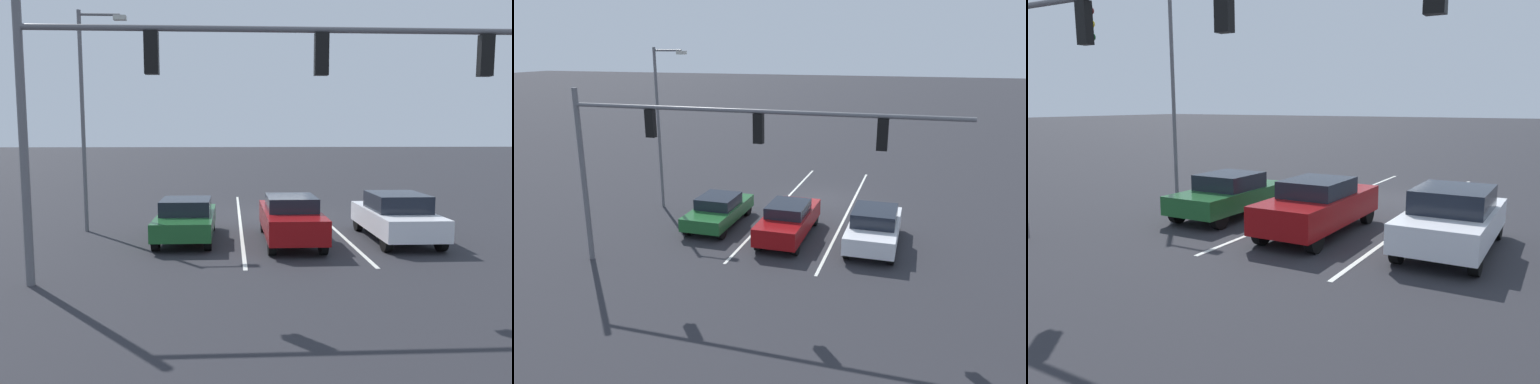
# 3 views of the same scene
# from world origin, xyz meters

# --- Properties ---
(ground_plane) EXTENTS (240.00, 240.00, 0.00)m
(ground_plane) POSITION_xyz_m (0.00, 0.00, 0.00)
(ground_plane) COLOR #28282D
(lane_stripe_left_divider) EXTENTS (0.12, 15.38, 0.01)m
(lane_stripe_left_divider) POSITION_xyz_m (-1.75, 1.69, 0.01)
(lane_stripe_left_divider) COLOR silver
(lane_stripe_left_divider) RESTS_ON ground_plane
(lane_stripe_center_divider) EXTENTS (0.12, 15.38, 0.01)m
(lane_stripe_center_divider) POSITION_xyz_m (1.75, 1.69, 0.01)
(lane_stripe_center_divider) COLOR silver
(lane_stripe_center_divider) RESTS_ON ground_plane
(car_darkgreen_rightlane_front) EXTENTS (1.84, 4.43, 1.38)m
(car_darkgreen_rightlane_front) POSITION_xyz_m (3.62, 5.39, 0.72)
(car_darkgreen_rightlane_front) COLOR #1E5928
(car_darkgreen_rightlane_front) RESTS_ON ground_plane
(car_maroon_midlane_front) EXTENTS (1.78, 4.73, 1.54)m
(car_maroon_midlane_front) POSITION_xyz_m (0.17, 5.98, 0.80)
(car_maroon_midlane_front) COLOR maroon
(car_maroon_midlane_front) RESTS_ON ground_plane
(car_white_leftlane_front) EXTENTS (1.95, 4.52, 1.58)m
(car_white_leftlane_front) POSITION_xyz_m (-3.40, 5.82, 0.82)
(car_white_leftlane_front) COLOR silver
(car_white_leftlane_front) RESTS_ON ground_plane
(traffic_signal_gantry) EXTENTS (13.31, 0.37, 6.48)m
(traffic_signal_gantry) POSITION_xyz_m (2.32, 10.36, 4.84)
(traffic_signal_gantry) COLOR slate
(traffic_signal_gantry) RESTS_ON ground_plane
(street_lamp_right_shoulder) EXTENTS (1.71, 0.24, 7.84)m
(street_lamp_right_shoulder) POSITION_xyz_m (7.21, 3.74, 4.50)
(street_lamp_right_shoulder) COLOR slate
(street_lamp_right_shoulder) RESTS_ON ground_plane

